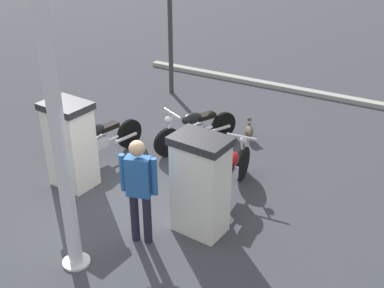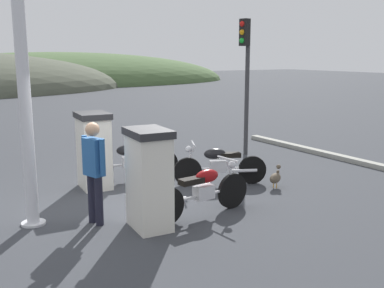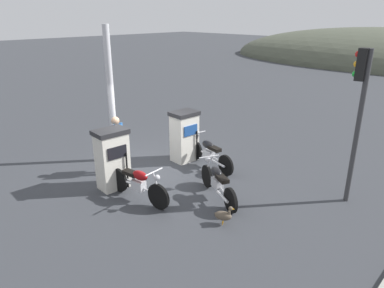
% 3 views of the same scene
% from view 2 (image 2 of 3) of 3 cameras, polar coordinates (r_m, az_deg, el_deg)
% --- Properties ---
extents(ground_plane, '(120.00, 120.00, 0.00)m').
position_cam_2_polar(ground_plane, '(8.74, -10.06, -7.69)').
color(ground_plane, '#383A3F').
extents(fuel_pump_near, '(0.68, 0.89, 1.65)m').
position_cam_2_polar(fuel_pump_near, '(7.38, -5.40, -4.32)').
color(fuel_pump_near, silver).
rests_on(fuel_pump_near, ground).
extents(fuel_pump_far, '(0.71, 0.86, 1.62)m').
position_cam_2_polar(fuel_pump_far, '(9.80, -12.19, -0.75)').
color(fuel_pump_far, silver).
rests_on(fuel_pump_far, ground).
extents(motorcycle_near_pump, '(2.11, 0.56, 0.97)m').
position_cam_2_polar(motorcycle_near_pump, '(7.99, 1.35, -5.85)').
color(motorcycle_near_pump, black).
rests_on(motorcycle_near_pump, ground).
extents(motorcycle_far_pump, '(2.12, 0.71, 0.95)m').
position_cam_2_polar(motorcycle_far_pump, '(10.35, -7.65, -2.01)').
color(motorcycle_far_pump, black).
rests_on(motorcycle_far_pump, ground).
extents(motorcycle_extra, '(1.89, 0.98, 0.95)m').
position_cam_2_polar(motorcycle_extra, '(9.90, 3.40, -2.60)').
color(motorcycle_extra, black).
rests_on(motorcycle_extra, ground).
extents(attendant_person, '(0.30, 0.57, 1.73)m').
position_cam_2_polar(attendant_person, '(7.65, -12.21, -2.72)').
color(attendant_person, '#1E1E2D').
rests_on(attendant_person, ground).
extents(wandering_duck, '(0.46, 0.35, 0.48)m').
position_cam_2_polar(wandering_duck, '(9.86, 10.44, -4.15)').
color(wandering_duck, brown).
rests_on(wandering_duck, ground).
extents(roadside_traffic_light, '(0.39, 0.27, 3.75)m').
position_cam_2_polar(roadside_traffic_light, '(12.76, 6.76, 10.01)').
color(roadside_traffic_light, '#38383A').
rests_on(roadside_traffic_light, ground).
extents(canopy_support_pole, '(0.40, 0.40, 4.18)m').
position_cam_2_polar(canopy_support_pole, '(7.74, -20.22, 4.66)').
color(canopy_support_pole, silver).
rests_on(canopy_support_pole, ground).
extents(road_edge_kerb, '(0.39, 8.28, 0.12)m').
position_cam_2_polar(road_edge_kerb, '(12.70, 19.78, -1.98)').
color(road_edge_kerb, '#9E9E93').
rests_on(road_edge_kerb, ground).
extents(distant_hill_main, '(37.33, 17.09, 6.15)m').
position_cam_2_polar(distant_hill_main, '(47.10, -16.60, 7.28)').
color(distant_hill_main, '#476038').
rests_on(distant_hill_main, ground).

